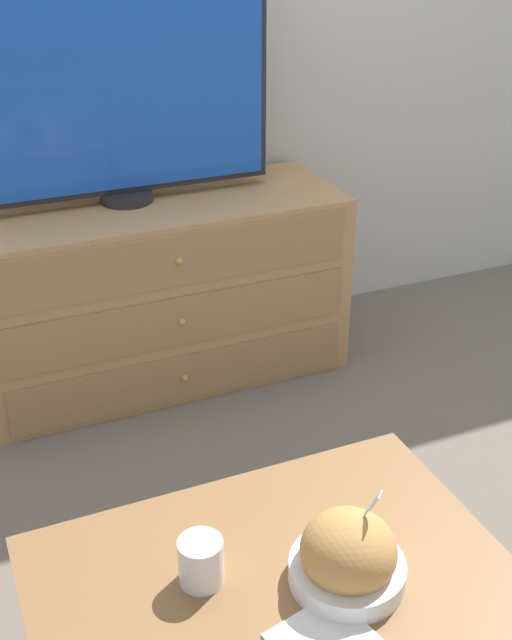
{
  "coord_description": "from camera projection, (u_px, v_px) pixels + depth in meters",
  "views": [
    {
      "loc": [
        -0.74,
        -2.7,
        1.54
      ],
      "look_at": [
        -0.17,
        -1.35,
        0.76
      ],
      "focal_mm": 45.0,
      "sensor_mm": 36.0,
      "label": 1
    }
  ],
  "objects": [
    {
      "name": "ground_plane",
      "position": [
        162.0,
        333.0,
        3.17
      ],
      "size": [
        12.0,
        12.0,
        0.0
      ],
      "primitive_type": "plane",
      "color": "#70665B"
    },
    {
      "name": "dresser",
      "position": [
        160.0,
        291.0,
        2.78
      ],
      "size": [
        1.25,
        0.5,
        0.64
      ],
      "color": "tan",
      "rests_on": "ground_plane"
    },
    {
      "name": "tv",
      "position": [
        118.0,
        87.0,
        2.47
      ],
      "size": [
        0.99,
        0.17,
        0.72
      ],
      "color": "#232328",
      "rests_on": "dresser"
    },
    {
      "name": "coffee_table",
      "position": [
        273.0,
        605.0,
        1.46
      ],
      "size": [
        0.86,
        0.58,
        0.46
      ],
      "color": "olive",
      "rests_on": "ground_plane"
    },
    {
      "name": "takeout_bowl",
      "position": [
        348.0,
        557.0,
        1.4
      ],
      "size": [
        0.21,
        0.21,
        0.19
      ],
      "color": "silver",
      "rests_on": "coffee_table"
    },
    {
      "name": "drink_cup",
      "position": [
        201.0,
        563.0,
        1.41
      ],
      "size": [
        0.08,
        0.08,
        0.09
      ],
      "color": "white",
      "rests_on": "coffee_table"
    }
  ]
}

